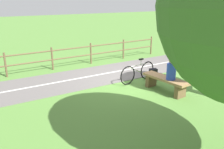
# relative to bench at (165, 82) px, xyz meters

# --- Properties ---
(ground_plane) EXTENTS (80.00, 80.00, 0.00)m
(ground_plane) POSITION_rel_bench_xyz_m (1.64, 0.17, -0.36)
(ground_plane) COLOR #548438
(paved_path) EXTENTS (3.01, 36.03, 0.02)m
(paved_path) POSITION_rel_bench_xyz_m (2.91, 4.17, -0.35)
(paved_path) COLOR #66605E
(paved_path) RESTS_ON ground_plane
(path_centre_line) EXTENTS (0.57, 32.00, 0.00)m
(path_centre_line) POSITION_rel_bench_xyz_m (2.91, 4.17, -0.34)
(path_centre_line) COLOR silver
(path_centre_line) RESTS_ON paved_path
(bench) EXTENTS (1.80, 0.60, 0.52)m
(bench) POSITION_rel_bench_xyz_m (0.00, 0.00, 0.00)
(bench) COLOR #937047
(bench) RESTS_ON ground_plane
(person_seated) EXTENTS (0.34, 0.34, 0.78)m
(person_seated) POSITION_rel_bench_xyz_m (-0.23, -0.02, 0.51)
(person_seated) COLOR #2847B7
(person_seated) RESTS_ON bench
(bicycle) EXTENTS (0.27, 1.80, 0.91)m
(bicycle) POSITION_rel_bench_xyz_m (1.33, 0.16, 0.03)
(bicycle) COLOR black
(bicycle) RESTS_ON ground_plane
(backpack) EXTENTS (0.31, 0.34, 0.44)m
(backpack) POSITION_rel_bench_xyz_m (1.20, -0.54, -0.14)
(backpack) COLOR black
(backpack) RESTS_ON ground_plane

